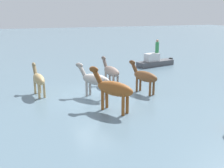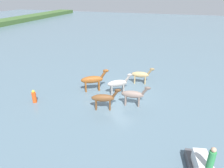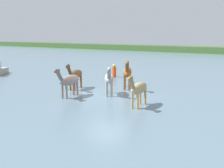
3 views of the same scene
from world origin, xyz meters
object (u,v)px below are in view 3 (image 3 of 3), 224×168
at_px(horse_lead, 127,72).
at_px(horse_gray_outer, 69,80).
at_px(buoy_channel_marker, 114,71).
at_px(horse_dun_straggler, 138,88).
at_px(horse_pinto_flank, 75,75).
at_px(horse_dark_mare, 109,79).

bearing_deg(horse_lead, horse_gray_outer, -50.31).
height_order(horse_gray_outer, horse_lead, horse_lead).
height_order(horse_lead, buoy_channel_marker, horse_lead).
bearing_deg(horse_dun_straggler, buoy_channel_marker, -146.08).
relative_size(horse_pinto_flank, horse_dark_mare, 1.07).
relative_size(horse_gray_outer, horse_dark_mare, 1.08).
xyz_separation_m(horse_lead, horse_pinto_flank, (-2.85, -2.11, -0.13)).
distance_m(horse_gray_outer, horse_lead, 4.47).
height_order(horse_gray_outer, horse_pinto_flank, same).
height_order(horse_dark_mare, buoy_channel_marker, horse_dark_mare).
distance_m(horse_lead, horse_pinto_flank, 3.55).
distance_m(horse_dun_straggler, buoy_channel_marker, 10.28).
xyz_separation_m(horse_gray_outer, horse_dun_straggler, (4.56, 0.23, -0.04)).
bearing_deg(horse_gray_outer, buoy_channel_marker, -171.44).
bearing_deg(horse_gray_outer, horse_pinto_flank, -153.61).
distance_m(horse_gray_outer, buoy_channel_marker, 8.36).
bearing_deg(horse_dun_straggler, horse_lead, -148.86).
bearing_deg(horse_gray_outer, horse_dun_straggler, 87.24).
xyz_separation_m(horse_gray_outer, buoy_channel_marker, (-2.05, 8.09, -0.49)).
height_order(horse_lead, horse_dark_mare, horse_lead).
distance_m(horse_pinto_flank, horse_dark_mare, 3.00).
bearing_deg(horse_lead, buoy_channel_marker, -167.36).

